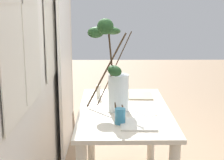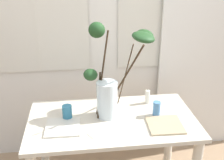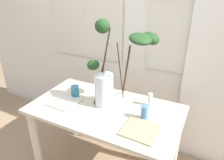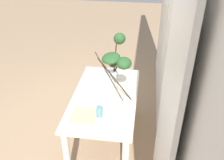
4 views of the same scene
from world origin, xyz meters
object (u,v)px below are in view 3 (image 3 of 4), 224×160
(plate_square_right, at_px, (141,130))
(vase_with_branches, at_px, (112,72))
(dining_table, at_px, (105,121))
(plate_square_left, at_px, (64,102))
(drinking_glass_blue_left, at_px, (75,91))
(drinking_glass_blue_right, at_px, (145,112))
(pillar_candle, at_px, (150,99))

(plate_square_right, bearing_deg, vase_with_branches, 146.19)
(dining_table, xyz_separation_m, vase_with_branches, (0.02, 0.09, 0.46))
(plate_square_left, xyz_separation_m, plate_square_right, (0.76, -0.07, -0.00))
(drinking_glass_blue_left, relative_size, drinking_glass_blue_right, 0.94)
(pillar_candle, bearing_deg, vase_with_branches, -157.50)
(dining_table, distance_m, drinking_glass_blue_left, 0.40)
(pillar_candle, bearing_deg, drinking_glass_blue_right, -84.13)
(drinking_glass_blue_left, xyz_separation_m, pillar_candle, (0.68, 0.17, 0.00))
(dining_table, bearing_deg, pillar_candle, 33.31)
(drinking_glass_blue_left, relative_size, plate_square_right, 0.44)
(drinking_glass_blue_left, relative_size, plate_square_left, 0.44)
(dining_table, distance_m, vase_with_branches, 0.47)
(drinking_glass_blue_left, distance_m, plate_square_left, 0.14)
(dining_table, bearing_deg, drinking_glass_blue_left, 172.64)
(drinking_glass_blue_right, xyz_separation_m, plate_square_right, (0.03, -0.16, -0.05))
(vase_with_branches, bearing_deg, pillar_candle, 22.50)
(plate_square_left, bearing_deg, drinking_glass_blue_right, 7.01)
(drinking_glass_blue_right, bearing_deg, dining_table, -178.97)
(vase_with_branches, height_order, pillar_candle, vase_with_branches)
(drinking_glass_blue_right, relative_size, plate_square_right, 0.47)
(plate_square_left, bearing_deg, plate_square_right, -4.90)
(drinking_glass_blue_left, height_order, drinking_glass_blue_right, drinking_glass_blue_right)
(dining_table, xyz_separation_m, drinking_glass_blue_left, (-0.35, 0.05, 0.20))
(dining_table, relative_size, plate_square_left, 5.16)
(dining_table, xyz_separation_m, pillar_candle, (0.33, 0.22, 0.20))
(drinking_glass_blue_right, bearing_deg, plate_square_right, -80.57)
(pillar_candle, bearing_deg, plate_square_left, -157.00)
(drinking_glass_blue_right, bearing_deg, drinking_glass_blue_left, 176.86)
(drinking_glass_blue_right, bearing_deg, vase_with_branches, 165.81)
(dining_table, xyz_separation_m, plate_square_left, (-0.38, -0.08, 0.15))
(drinking_glass_blue_left, bearing_deg, dining_table, -7.36)
(plate_square_right, bearing_deg, drinking_glass_blue_right, 99.43)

